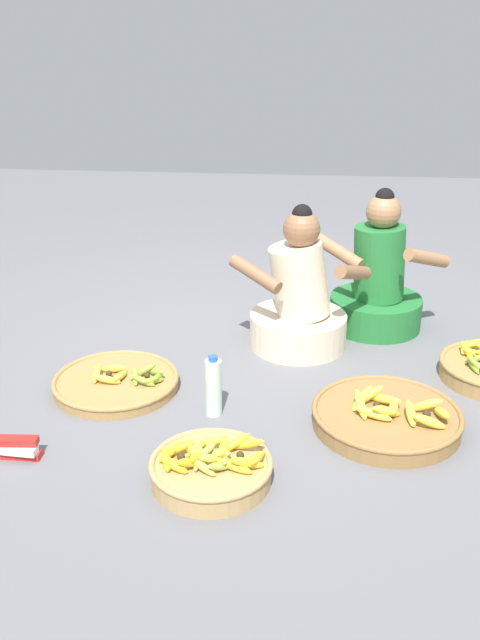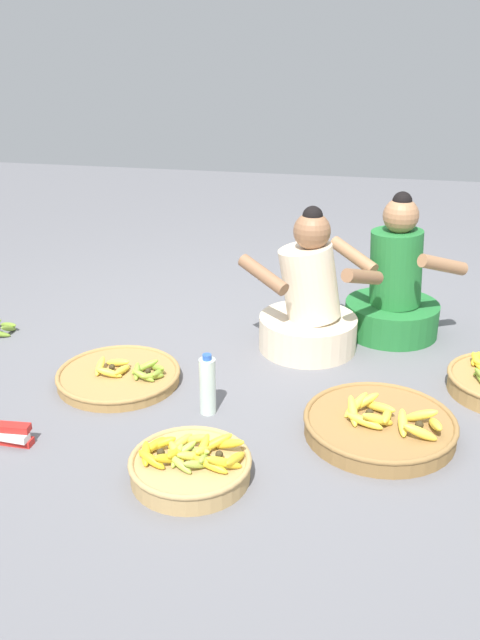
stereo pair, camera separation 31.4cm
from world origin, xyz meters
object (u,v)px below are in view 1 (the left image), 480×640
at_px(packet_carton_stack, 19,448).
at_px(vendor_woman_front, 299,303).
at_px(banana_basket_front_center, 211,468).
at_px(vendor_woman_behind, 377,284).
at_px(water_bottle, 213,387).
at_px(banana_basket_near_vendor, 387,416).
at_px(banana_basket_back_center, 117,382).

bearing_deg(packet_carton_stack, vendor_woman_front, 47.21).
xyz_separation_m(vendor_woman_front, banana_basket_front_center, (-0.30, -1.24, -0.19)).
height_order(vendor_woman_front, banana_basket_front_center, vendor_woman_front).
xyz_separation_m(vendor_woman_behind, packet_carton_stack, (-1.52, -1.48, -0.21)).
height_order(banana_basket_front_center, water_bottle, water_bottle).
distance_m(vendor_woman_front, banana_basket_near_vendor, 0.90).
height_order(vendor_woman_behind, packet_carton_stack, vendor_woman_behind).
height_order(banana_basket_front_center, banana_basket_near_vendor, banana_basket_front_center).
distance_m(banana_basket_near_vendor, packet_carton_stack, 1.54).
distance_m(banana_basket_near_vendor, water_bottle, 0.76).
bearing_deg(vendor_woman_front, banana_basket_front_center, -103.59).
bearing_deg(vendor_woman_behind, banana_basket_front_center, -115.47).
relative_size(vendor_woman_behind, banana_basket_front_center, 1.71).
xyz_separation_m(vendor_woman_behind, banana_basket_back_center, (-1.28, -0.87, -0.22)).
distance_m(vendor_woman_front, banana_basket_back_center, 1.05).
xyz_separation_m(banana_basket_near_vendor, packet_carton_stack, (-1.49, -0.39, -0.00)).
relative_size(vendor_woman_front, vendor_woman_behind, 0.97).
distance_m(vendor_woman_behind, banana_basket_front_center, 1.72).
distance_m(vendor_woman_behind, packet_carton_stack, 2.13).
xyz_separation_m(water_bottle, packet_carton_stack, (-0.73, -0.42, -0.09)).
bearing_deg(banana_basket_front_center, banana_basket_back_center, 129.29).
bearing_deg(packet_carton_stack, water_bottle, 29.65).
bearing_deg(vendor_woman_front, vendor_woman_behind, 34.73).
height_order(banana_basket_near_vendor, packet_carton_stack, banana_basket_near_vendor).
xyz_separation_m(vendor_woman_behind, banana_basket_front_center, (-0.74, -1.55, -0.20)).
distance_m(vendor_woman_behind, banana_basket_back_center, 1.57).
relative_size(vendor_woman_front, packet_carton_stack, 4.57).
bearing_deg(vendor_woman_behind, banana_basket_near_vendor, -91.84).
bearing_deg(vendor_woman_front, banana_basket_near_vendor, -62.98).
xyz_separation_m(banana_basket_back_center, packet_carton_stack, (-0.24, -0.60, 0.01)).
xyz_separation_m(banana_basket_front_center, packet_carton_stack, (-0.79, 0.07, -0.01)).
xyz_separation_m(vendor_woman_front, water_bottle, (-0.36, -0.76, -0.11)).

